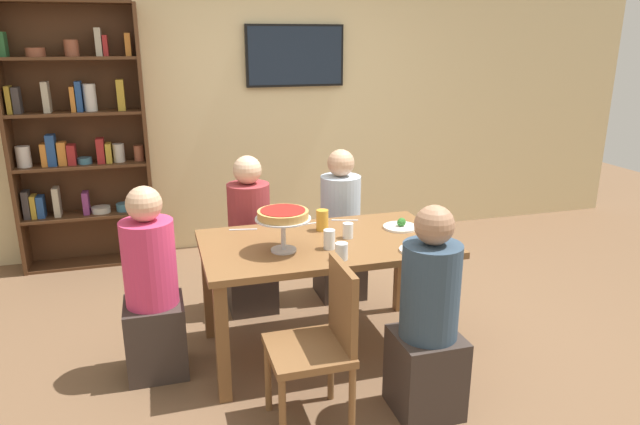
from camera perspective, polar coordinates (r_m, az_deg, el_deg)
name	(u,v)px	position (r m, az deg, el deg)	size (l,w,h in m)	color
ground_plane	(324,348)	(3.80, 0.44, -13.38)	(12.00, 12.00, 0.00)	brown
rear_partition	(257,97)	(5.44, -6.37, 11.42)	(8.00, 0.12, 2.80)	beige
dining_table	(325,255)	(3.52, 0.46, -4.32)	(1.49, 0.86, 0.74)	brown
bookshelf	(78,138)	(5.25, -23.09, 6.91)	(1.10, 0.30, 2.21)	#4C2D19
television	(295,56)	(5.40, -2.51, 15.40)	(0.91, 0.05, 0.55)	black
diner_head_west	(153,296)	(3.47, -16.40, -8.05)	(0.34, 0.34, 1.15)	#382D28
diner_far_right	(340,235)	(4.33, 2.02, -2.26)	(0.34, 0.34, 1.15)	#382D28
diner_far_left	(250,246)	(4.15, -7.00, -3.30)	(0.34, 0.34, 1.15)	#382D28
diner_near_right	(428,328)	(3.05, 10.75, -11.25)	(0.34, 0.34, 1.15)	#382D28
chair_near_left	(322,339)	(2.92, 0.16, -12.50)	(0.40, 0.40, 0.87)	brown
deep_dish_pizza_stand	(283,217)	(3.26, -3.72, -0.47)	(0.32, 0.32, 0.25)	silver
salad_plate_near_diner	(417,248)	(3.35, 9.71, -3.49)	(0.21, 0.21, 0.07)	white
salad_plate_far_diner	(401,226)	(3.74, 8.06, -1.31)	(0.22, 0.22, 0.07)	white
beer_glass_amber_tall	(322,220)	(3.65, 0.23, -0.77)	(0.08, 0.08, 0.13)	gold
water_glass_clear_near	(329,239)	(3.33, 0.93, -2.70)	(0.07, 0.07, 0.12)	white
water_glass_clear_far	(348,231)	(3.52, 2.81, -1.82)	(0.07, 0.07, 0.10)	white
water_glass_clear_spare	(341,251)	(3.18, 2.09, -3.91)	(0.07, 0.07, 0.10)	white
cutlery_fork_near	(345,220)	(3.86, 2.50, -0.78)	(0.18, 0.02, 0.01)	silver
cutlery_knife_near	(314,223)	(3.80, -0.60, -1.06)	(0.18, 0.02, 0.01)	silver
cutlery_fork_far	(243,230)	(3.71, -7.71, -1.70)	(0.18, 0.02, 0.01)	silver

